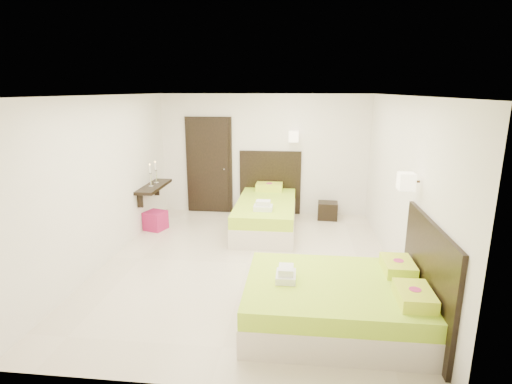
# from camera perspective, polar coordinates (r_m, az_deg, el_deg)

# --- Properties ---
(floor) EXTENTS (5.50, 5.50, 0.00)m
(floor) POSITION_cam_1_polar(r_m,az_deg,el_deg) (6.44, -1.19, -10.16)
(floor) COLOR beige
(floor) RESTS_ON ground
(bed_single) EXTENTS (1.34, 2.24, 1.84)m
(bed_single) POSITION_cam_1_polar(r_m,az_deg,el_deg) (7.91, 1.49, -2.87)
(bed_single) COLOR beige
(bed_single) RESTS_ON ground
(bed_double) EXTENTS (2.06, 1.75, 1.70)m
(bed_double) POSITION_cam_1_polar(r_m,az_deg,el_deg) (4.90, 12.12, -14.93)
(bed_double) COLOR beige
(bed_double) RESTS_ON ground
(nightstand) EXTENTS (0.43, 0.39, 0.36)m
(nightstand) POSITION_cam_1_polar(r_m,az_deg,el_deg) (8.64, 10.19, -2.63)
(nightstand) COLOR black
(nightstand) RESTS_ON ground
(ottoman) EXTENTS (0.46, 0.46, 0.37)m
(ottoman) POSITION_cam_1_polar(r_m,az_deg,el_deg) (8.12, -14.16, -3.96)
(ottoman) COLOR #951346
(ottoman) RESTS_ON ground
(door) EXTENTS (1.02, 0.15, 2.14)m
(door) POSITION_cam_1_polar(r_m,az_deg,el_deg) (8.88, -6.70, 3.74)
(door) COLOR black
(door) RESTS_ON ground
(console_shelf) EXTENTS (0.35, 1.20, 0.78)m
(console_shelf) POSITION_cam_1_polar(r_m,az_deg,el_deg) (8.15, -14.43, 0.74)
(console_shelf) COLOR black
(console_shelf) RESTS_ON ground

